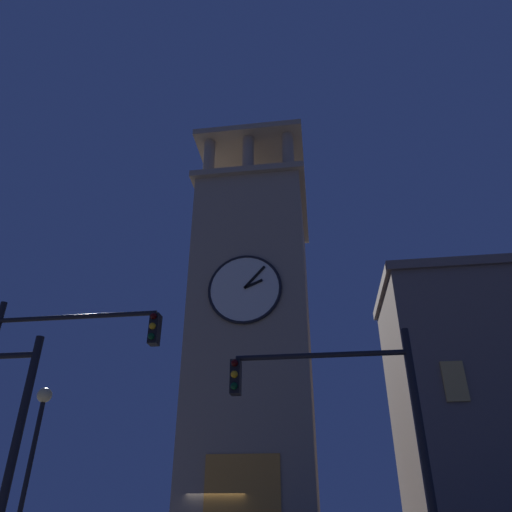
# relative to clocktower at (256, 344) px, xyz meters

# --- Properties ---
(clocktower) EXTENTS (6.68, 8.83, 25.01)m
(clocktower) POSITION_rel_clocktower_xyz_m (0.00, 0.00, 0.00)
(clocktower) COLOR gray
(clocktower) RESTS_ON ground_plane
(traffic_signal_near) EXTENTS (4.34, 0.41, 6.72)m
(traffic_signal_near) POSITION_rel_clocktower_xyz_m (3.24, 15.05, -5.64)
(traffic_signal_near) COLOR black
(traffic_signal_near) RESTS_ON ground_plane
(traffic_signal_mid) EXTENTS (3.96, 0.41, 5.53)m
(traffic_signal_mid) POSITION_rel_clocktower_xyz_m (-4.07, 15.07, -6.42)
(traffic_signal_mid) COLOR black
(traffic_signal_mid) RESTS_ON ground_plane
(street_lamp) EXTENTS (0.44, 0.44, 5.26)m
(street_lamp) POSITION_rel_clocktower_xyz_m (4.91, 11.76, -6.44)
(street_lamp) COLOR black
(street_lamp) RESTS_ON ground_plane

